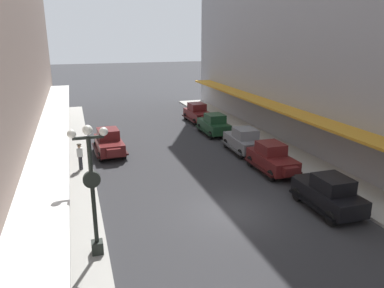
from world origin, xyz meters
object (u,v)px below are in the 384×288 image
(parked_car_1, at_px, (329,192))
(parked_car_2, at_px, (272,157))
(parked_car_4, at_px, (214,124))
(parked_car_5, at_px, (198,113))
(pedestrian_1, at_px, (46,200))
(lamp_post_with_clock, at_px, (92,186))
(fire_hydrant, at_px, (329,181))
(parked_car_3, at_px, (109,142))
(parked_car_0, at_px, (244,140))
(pedestrian_0, at_px, (80,156))

(parked_car_1, bearing_deg, parked_car_2, 89.46)
(parked_car_4, bearing_deg, parked_car_5, 87.76)
(pedestrian_1, bearing_deg, lamp_post_with_clock, -61.68)
(lamp_post_with_clock, height_order, pedestrian_1, lamp_post_with_clock)
(parked_car_2, distance_m, fire_hydrant, 3.88)
(parked_car_3, relative_size, parked_car_5, 1.00)
(parked_car_0, height_order, fire_hydrant, parked_car_0)
(parked_car_1, height_order, pedestrian_0, parked_car_1)
(parked_car_0, relative_size, parked_car_3, 0.99)
(parked_car_0, relative_size, lamp_post_with_clock, 0.83)
(parked_car_3, distance_m, parked_car_5, 12.19)
(parked_car_3, height_order, parked_car_4, same)
(parked_car_3, height_order, fire_hydrant, parked_car_3)
(parked_car_0, xyz_separation_m, pedestrian_1, (-13.27, -6.56, 0.07))
(parked_car_0, xyz_separation_m, parked_car_2, (-0.07, -4.22, 0.00))
(parked_car_1, bearing_deg, lamp_post_with_clock, -177.15)
(lamp_post_with_clock, xyz_separation_m, pedestrian_1, (-2.03, 3.77, -1.97))
(parked_car_5, relative_size, fire_hydrant, 5.26)
(parked_car_0, relative_size, fire_hydrant, 5.23)
(parked_car_3, xyz_separation_m, parked_car_4, (9.21, 2.83, 0.00))
(parked_car_0, distance_m, pedestrian_0, 11.58)
(parked_car_3, distance_m, parked_car_4, 9.63)
(pedestrian_0, bearing_deg, parked_car_4, 27.28)
(lamp_post_with_clock, bearing_deg, parked_car_2, 28.72)
(parked_car_0, height_order, pedestrian_0, parked_car_0)
(parked_car_5, height_order, pedestrian_0, parked_car_5)
(parked_car_1, relative_size, fire_hydrant, 5.21)
(parked_car_2, bearing_deg, lamp_post_with_clock, -151.28)
(parked_car_0, height_order, parked_car_3, same)
(parked_car_0, relative_size, pedestrian_1, 2.57)
(lamp_post_with_clock, bearing_deg, pedestrian_1, 118.32)
(parked_car_3, bearing_deg, parked_car_0, -14.72)
(parked_car_4, height_order, pedestrian_1, parked_car_4)
(parked_car_0, bearing_deg, lamp_post_with_clock, -137.39)
(parked_car_5, distance_m, lamp_post_with_clock, 23.50)
(parked_car_3, bearing_deg, lamp_post_with_clock, -97.75)
(parked_car_4, bearing_deg, parked_car_3, -162.91)
(parked_car_1, relative_size, lamp_post_with_clock, 0.83)
(parked_car_5, height_order, lamp_post_with_clock, lamp_post_with_clock)
(pedestrian_0, bearing_deg, lamp_post_with_clock, -88.07)
(parked_car_0, bearing_deg, fire_hydrant, -78.92)
(parked_car_0, bearing_deg, parked_car_1, -90.71)
(parked_car_2, distance_m, lamp_post_with_clock, 12.89)
(parked_car_2, xyz_separation_m, parked_car_3, (-9.42, 6.71, 0.00))
(parked_car_1, distance_m, parked_car_3, 15.44)
(parked_car_0, height_order, pedestrian_1, parked_car_0)
(pedestrian_0, bearing_deg, fire_hydrant, -28.98)
(pedestrian_0, distance_m, pedestrian_1, 6.30)
(parked_car_1, relative_size, parked_car_2, 1.00)
(parked_car_1, height_order, parked_car_2, same)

